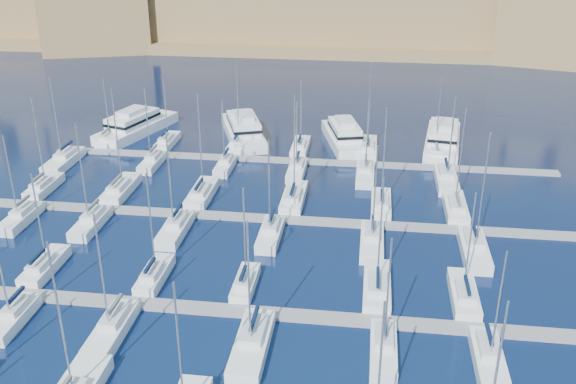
# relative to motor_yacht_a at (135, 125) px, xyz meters

# --- Properties ---
(ground) EXTENTS (600.00, 600.00, 0.00)m
(ground) POSITION_rel_motor_yacht_a_xyz_m (31.85, -42.63, -1.73)
(ground) COLOR black
(ground) RESTS_ON ground
(pontoon_mid_near) EXTENTS (84.00, 2.00, 0.40)m
(pontoon_mid_near) POSITION_rel_motor_yacht_a_xyz_m (31.85, -54.63, -1.53)
(pontoon_mid_near) COLOR slate
(pontoon_mid_near) RESTS_ON ground
(pontoon_mid_far) EXTENTS (84.00, 2.00, 0.40)m
(pontoon_mid_far) POSITION_rel_motor_yacht_a_xyz_m (31.85, -32.63, -1.53)
(pontoon_mid_far) COLOR slate
(pontoon_mid_far) RESTS_ON ground
(pontoon_far) EXTENTS (84.00, 2.00, 0.40)m
(pontoon_far) POSITION_rel_motor_yacht_a_xyz_m (31.85, -10.63, -1.53)
(pontoon_far) COLOR slate
(pontoon_far) RESTS_ON ground
(sailboat_13) EXTENTS (2.57, 8.57, 12.47)m
(sailboat_13) POSITION_rel_motor_yacht_a_xyz_m (6.74, -49.45, -1.00)
(sailboat_13) COLOR white
(sailboat_13) RESTS_ON ground
(sailboat_14) EXTENTS (2.43, 8.11, 13.41)m
(sailboat_14) POSITION_rel_motor_yacht_a_xyz_m (20.07, -49.68, -0.99)
(sailboat_14) COLOR white
(sailboat_14) RESTS_ON ground
(sailboat_15) EXTENTS (2.22, 7.41, 12.41)m
(sailboat_15) POSITION_rel_motor_yacht_a_xyz_m (30.65, -50.03, -1.01)
(sailboat_15) COLOR white
(sailboat_15) RESTS_ON ground
(sailboat_16) EXTENTS (2.96, 9.85, 13.85)m
(sailboat_16) POSITION_rel_motor_yacht_a_xyz_m (45.19, -48.82, -0.98)
(sailboat_16) COLOR white
(sailboat_16) RESTS_ON ground
(sailboat_17) EXTENTS (2.74, 9.12, 12.83)m
(sailboat_17) POSITION_rel_motor_yacht_a_xyz_m (54.51, -49.18, -0.99)
(sailboat_17) COLOR white
(sailboat_17) RESTS_ON ground
(sailboat_19) EXTENTS (2.35, 7.83, 13.66)m
(sailboat_19) POSITION_rel_motor_yacht_a_xyz_m (8.42, -59.44, -0.99)
(sailboat_19) COLOR white
(sailboat_19) RESTS_ON ground
(sailboat_20) EXTENTS (2.70, 9.00, 14.04)m
(sailboat_20) POSITION_rel_motor_yacht_a_xyz_m (19.14, -60.02, -0.98)
(sailboat_20) COLOR white
(sailboat_20) RESTS_ON ground
(sailboat_21) EXTENTS (3.08, 10.27, 14.61)m
(sailboat_21) POSITION_rel_motor_yacht_a_xyz_m (33.38, -60.64, -0.97)
(sailboat_21) COLOR white
(sailboat_21) RESTS_ON ground
(sailboat_22) EXTENTS (2.49, 8.31, 13.16)m
(sailboat_22) POSITION_rel_motor_yacht_a_xyz_m (45.86, -59.68, -1.00)
(sailboat_22) COLOR white
(sailboat_22) RESTS_ON ground
(sailboat_23) EXTENTS (2.63, 8.78, 12.75)m
(sailboat_23) POSITION_rel_motor_yacht_a_xyz_m (55.51, -59.91, -1.00)
(sailboat_23) COLOR white
(sailboat_23) RESTS_ON ground
(sailboat_24) EXTENTS (2.58, 8.59, 14.56)m
(sailboat_24) POSITION_rel_motor_yacht_a_xyz_m (-4.41, -27.45, -0.98)
(sailboat_24) COLOR white
(sailboat_24) RESTS_ON ground
(sailboat_25) EXTENTS (2.97, 9.88, 16.20)m
(sailboat_25) POSITION_rel_motor_yacht_a_xyz_m (7.37, -26.81, -0.96)
(sailboat_25) COLOR white
(sailboat_25) RESTS_ON ground
(sailboat_26) EXTENTS (2.97, 9.90, 15.75)m
(sailboat_26) POSITION_rel_motor_yacht_a_xyz_m (19.71, -26.80, -0.96)
(sailboat_26) COLOR white
(sailboat_26) RESTS_ON ground
(sailboat_27) EXTENTS (3.03, 10.09, 16.07)m
(sailboat_27) POSITION_rel_motor_yacht_a_xyz_m (33.20, -26.71, -0.96)
(sailboat_27) COLOR white
(sailboat_27) RESTS_ON ground
(sailboat_28) EXTENTS (2.72, 9.08, 14.95)m
(sailboat_28) POSITION_rel_motor_yacht_a_xyz_m (45.65, -27.21, -0.97)
(sailboat_28) COLOR white
(sailboat_28) RESTS_ON ground
(sailboat_29) EXTENTS (2.90, 9.68, 15.19)m
(sailboat_29) POSITION_rel_motor_yacht_a_xyz_m (55.94, -26.91, -0.97)
(sailboat_29) COLOR white
(sailboat_29) RESTS_ON ground
(sailboat_30) EXTENTS (2.59, 8.62, 12.90)m
(sailboat_30) POSITION_rel_motor_yacht_a_xyz_m (-2.51, -37.83, -1.00)
(sailboat_30) COLOR white
(sailboat_30) RESTS_ON ground
(sailboat_31) EXTENTS (2.64, 8.81, 14.98)m
(sailboat_31) POSITION_rel_motor_yacht_a_xyz_m (7.47, -37.92, -0.98)
(sailboat_31) COLOR white
(sailboat_31) RESTS_ON ground
(sailboat_32) EXTENTS (2.82, 9.40, 14.50)m
(sailboat_32) POSITION_rel_motor_yacht_a_xyz_m (19.09, -38.21, -0.98)
(sailboat_32) COLOR white
(sailboat_32) RESTS_ON ground
(sailboat_33) EXTENTS (2.64, 8.80, 13.90)m
(sailboat_33) POSITION_rel_motor_yacht_a_xyz_m (31.59, -37.92, -0.99)
(sailboat_33) COLOR white
(sailboat_33) RESTS_ON ground
(sailboat_34) EXTENTS (2.85, 9.51, 13.97)m
(sailboat_34) POSITION_rel_motor_yacht_a_xyz_m (44.51, -38.27, -0.98)
(sailboat_34) COLOR white
(sailboat_34) RESTS_ON ground
(sailboat_35) EXTENTS (3.08, 10.25, 16.23)m
(sailboat_35) POSITION_rel_motor_yacht_a_xyz_m (56.95, -38.63, -0.95)
(sailboat_35) COLOR white
(sailboat_35) RESTS_ON ground
(sailboat_36) EXTENTS (2.34, 7.81, 12.22)m
(sailboat_36) POSITION_rel_motor_yacht_a_xyz_m (-2.92, -5.83, -1.01)
(sailboat_36) COLOR white
(sailboat_36) RESTS_ON ground
(sailboat_37) EXTENTS (2.54, 8.47, 12.19)m
(sailboat_37) POSITION_rel_motor_yacht_a_xyz_m (7.83, -5.51, -1.00)
(sailboat_37) COLOR white
(sailboat_37) RESTS_ON ground
(sailboat_38) EXTENTS (2.72, 9.07, 15.51)m
(sailboat_38) POSITION_rel_motor_yacht_a_xyz_m (20.70, -5.21, -0.97)
(sailboat_38) COLOR white
(sailboat_38) RESTS_ON ground
(sailboat_39) EXTENTS (2.70, 8.98, 12.69)m
(sailboat_39) POSITION_rel_motor_yacht_a_xyz_m (31.70, -5.25, -1.00)
(sailboat_39) COLOR white
(sailboat_39) RESTS_ON ground
(sailboat_40) EXTENTS (3.17, 10.57, 15.95)m
(sailboat_40) POSITION_rel_motor_yacht_a_xyz_m (43.30, -4.47, -0.95)
(sailboat_40) COLOR white
(sailboat_40) RESTS_ON ground
(sailboat_41) EXTENTS (2.74, 9.12, 13.69)m
(sailboat_41) POSITION_rel_motor_yacht_a_xyz_m (54.81, -5.18, -0.99)
(sailboat_41) COLOR white
(sailboat_41) RESTS_ON ground
(sailboat_42) EXTENTS (3.14, 10.47, 15.11)m
(sailboat_42) POSITION_rel_motor_yacht_a_xyz_m (-6.29, -16.74, -0.96)
(sailboat_42) COLOR white
(sailboat_42) RESTS_ON ground
(sailboat_43) EXTENTS (2.45, 8.16, 13.43)m
(sailboat_43) POSITION_rel_motor_yacht_a_xyz_m (8.41, -15.60, -0.99)
(sailboat_43) COLOR white
(sailboat_43) RESTS_ON ground
(sailboat_44) EXTENTS (2.34, 7.79, 11.86)m
(sailboat_44) POSITION_rel_motor_yacht_a_xyz_m (20.62, -15.42, -1.01)
(sailboat_44) COLOR white
(sailboat_44) RESTS_ON ground
(sailboat_45) EXTENTS (2.58, 8.60, 12.36)m
(sailboat_45) POSITION_rel_motor_yacht_a_xyz_m (32.36, -15.82, -1.00)
(sailboat_45) COLOR white
(sailboat_45) RESTS_ON ground
(sailboat_46) EXTENTS (2.75, 9.17, 13.03)m
(sailboat_46) POSITION_rel_motor_yacht_a_xyz_m (43.20, -16.10, -0.99)
(sailboat_46) COLOR white
(sailboat_46) RESTS_ON ground
(sailboat_47) EXTENTS (3.12, 10.39, 14.42)m
(sailboat_47) POSITION_rel_motor_yacht_a_xyz_m (55.61, -16.70, -0.97)
(sailboat_47) COLOR white
(sailboat_47) RESTS_ON ground
(motor_yacht_a) EXTENTS (11.23, 19.80, 5.25)m
(motor_yacht_a) POSITION_rel_motor_yacht_a_xyz_m (0.00, 0.00, 0.00)
(motor_yacht_a) COLOR white
(motor_yacht_a) RESTS_ON ground
(motor_yacht_b) EXTENTS (11.87, 20.04, 5.25)m
(motor_yacht_b) POSITION_rel_motor_yacht_a_xyz_m (20.56, 0.12, 0.00)
(motor_yacht_b) COLOR white
(motor_yacht_b) RESTS_ON ground
(motor_yacht_c) EXTENTS (9.24, 17.77, 5.25)m
(motor_yacht_c) POSITION_rel_motor_yacht_a_xyz_m (39.05, -0.94, -0.00)
(motor_yacht_c) COLOR white
(motor_yacht_c) RESTS_ON ground
(motor_yacht_d) EXTENTS (7.91, 19.29, 5.25)m
(motor_yacht_d) POSITION_rel_motor_yacht_a_xyz_m (56.41, -0.13, -0.00)
(motor_yacht_d) COLOR white
(motor_yacht_d) RESTS_ON ground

